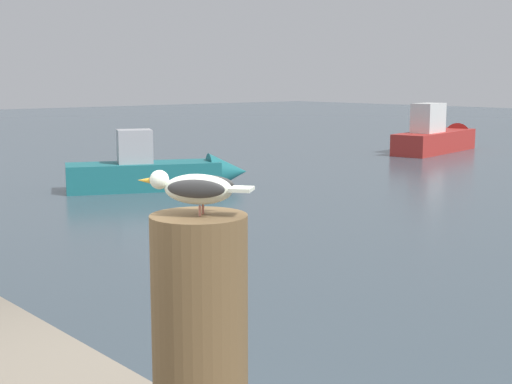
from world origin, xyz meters
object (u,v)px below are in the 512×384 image
(seagull, at_px, (196,188))
(boat_teal, at_px, (162,172))
(boat_red, at_px, (440,137))
(mooring_post, at_px, (200,348))

(seagull, bearing_deg, boat_teal, 146.58)
(seagull, bearing_deg, boat_red, 122.81)
(seagull, xyz_separation_m, boat_red, (-13.93, 21.61, -1.81))
(boat_red, bearing_deg, boat_teal, -85.62)
(seagull, bearing_deg, mooring_post, 36.43)
(mooring_post, height_order, seagull, seagull)
(seagull, distance_m, boat_teal, 15.61)
(mooring_post, relative_size, seagull, 2.67)
(seagull, xyz_separation_m, boat_teal, (-12.93, 8.53, -1.92))
(mooring_post, relative_size, boat_red, 0.16)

